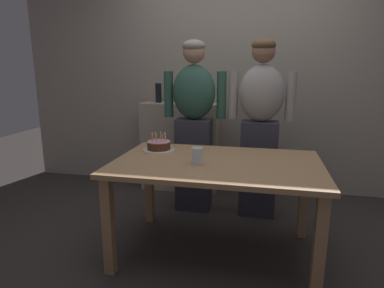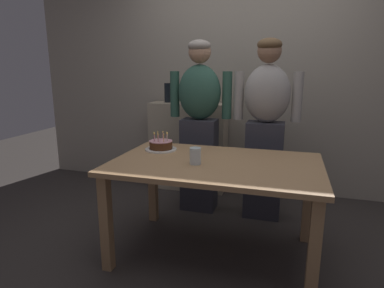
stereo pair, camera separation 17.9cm
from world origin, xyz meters
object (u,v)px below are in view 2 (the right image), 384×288
at_px(birthday_cake, 161,146).
at_px(person_man_bearded, 199,124).
at_px(water_glass_near, 195,156).
at_px(person_woman_cardigan, 266,127).

height_order(birthday_cake, person_man_bearded, person_man_bearded).
height_order(water_glass_near, person_woman_cardigan, person_woman_cardigan).
bearing_deg(person_man_bearded, person_woman_cardigan, -180.00).
bearing_deg(birthday_cake, person_man_bearded, 73.60).
bearing_deg(person_woman_cardigan, person_man_bearded, 0.00).
bearing_deg(person_woman_cardigan, birthday_cake, 35.91).
distance_m(water_glass_near, person_woman_cardigan, 0.99).
xyz_separation_m(person_man_bearded, person_woman_cardigan, (0.63, 0.00, 0.00)).
bearing_deg(water_glass_near, person_woman_cardigan, 65.00).
relative_size(birthday_cake, person_woman_cardigan, 0.16).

